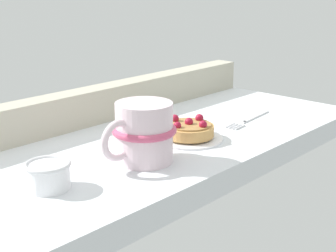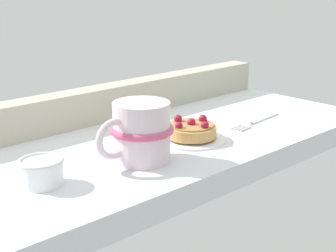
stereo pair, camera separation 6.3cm
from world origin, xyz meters
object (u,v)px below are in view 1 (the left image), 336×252
object	(u,v)px
raspberry_tart	(189,129)
coffee_mug	(143,132)
sugar_bowl	(48,175)
dessert_fork	(249,119)
dessert_plate	(189,138)

from	to	relation	value
raspberry_tart	coffee_mug	distance (cm)	13.69
coffee_mug	sugar_bowl	distance (cm)	16.51
raspberry_tart	sugar_bowl	size ratio (longest dim) A/B	1.39
dessert_fork	raspberry_tart	bearing A→B (deg)	176.16
sugar_bowl	dessert_fork	bearing A→B (deg)	-1.72
dessert_plate	raspberry_tart	size ratio (longest dim) A/B	1.37
raspberry_tart	sugar_bowl	distance (cm)	29.38
raspberry_tart	dessert_fork	distance (cm)	17.56
dessert_plate	coffee_mug	world-z (taller)	coffee_mug
dessert_plate	dessert_fork	distance (cm)	17.50
raspberry_tart	dessert_fork	world-z (taller)	raspberry_tart
dessert_fork	sugar_bowl	xyz separation A→B (cm)	(-46.83, 1.40, 1.76)
dessert_fork	sugar_bowl	bearing A→B (deg)	178.28
coffee_mug	sugar_bowl	world-z (taller)	coffee_mug
dessert_fork	sugar_bowl	distance (cm)	46.89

